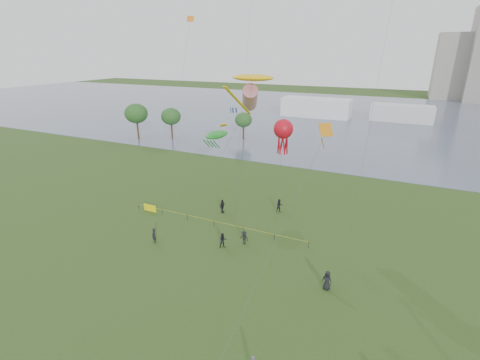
% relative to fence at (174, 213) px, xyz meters
% --- Properties ---
extents(ground_plane, '(400.00, 400.00, 0.00)m').
position_rel_fence_xyz_m(ground_plane, '(11.08, -12.98, -0.55)').
color(ground_plane, '#1F3811').
extents(lake, '(400.00, 120.00, 0.08)m').
position_rel_fence_xyz_m(lake, '(11.08, 87.02, -0.53)').
color(lake, slate).
rests_on(lake, ground_plane).
extents(building_low, '(16.00, 18.00, 28.00)m').
position_rel_fence_xyz_m(building_low, '(43.08, 155.02, 13.45)').
color(building_low, gray).
rests_on(building_low, ground_plane).
extents(pavilion_left, '(22.00, 8.00, 6.00)m').
position_rel_fence_xyz_m(pavilion_left, '(-0.92, 82.02, 2.45)').
color(pavilion_left, white).
rests_on(pavilion_left, ground_plane).
extents(pavilion_right, '(18.00, 7.00, 5.00)m').
position_rel_fence_xyz_m(pavilion_right, '(25.08, 85.02, 1.95)').
color(pavilion_right, silver).
rests_on(pavilion_right, ground_plane).
extents(trees, '(28.59, 15.81, 8.68)m').
position_rel_fence_xyz_m(trees, '(-26.13, 35.82, 5.17)').
color(trees, '#3A261A').
rests_on(trees, ground_plane).
extents(fence, '(24.07, 0.07, 1.05)m').
position_rel_fence_xyz_m(fence, '(0.00, 0.00, 0.00)').
color(fence, black).
rests_on(fence, ground_plane).
extents(spectator_a, '(1.08, 1.05, 1.76)m').
position_rel_fence_xyz_m(spectator_a, '(9.43, -3.92, 0.32)').
color(spectator_a, black).
rests_on(spectator_a, ground_plane).
extents(spectator_b, '(1.16, 0.80, 1.65)m').
position_rel_fence_xyz_m(spectator_b, '(11.27, -2.27, 0.27)').
color(spectator_b, black).
rests_on(spectator_b, ground_plane).
extents(spectator_c, '(0.53, 1.12, 1.87)m').
position_rel_fence_xyz_m(spectator_c, '(5.19, 3.97, 0.38)').
color(spectator_c, black).
rests_on(spectator_c, ground_plane).
extents(spectator_d, '(1.02, 0.76, 1.90)m').
position_rel_fence_xyz_m(spectator_d, '(21.45, -6.31, 0.40)').
color(spectator_d, black).
rests_on(spectator_d, ground_plane).
extents(spectator_f, '(0.77, 0.65, 1.80)m').
position_rel_fence_xyz_m(spectator_f, '(1.82, -6.33, 0.35)').
color(spectator_f, black).
rests_on(spectator_f, ground_plane).
extents(spectator_g, '(1.14, 1.11, 1.85)m').
position_rel_fence_xyz_m(spectator_g, '(12.13, 7.40, 0.37)').
color(spectator_g, black).
rests_on(spectator_g, ground_plane).
extents(kite_stingray, '(5.44, 10.18, 17.95)m').
position_rel_fence_xyz_m(kite_stingray, '(7.86, 7.55, 16.91)').
color(kite_stingray, '#3F3F42').
extents(kite_windsock, '(7.14, 10.09, 16.85)m').
position_rel_fence_xyz_m(kite_windsock, '(6.88, 9.05, 14.30)').
color(kite_windsock, '#3F3F42').
extents(kite_creature, '(4.12, 9.04, 9.86)m').
position_rel_fence_xyz_m(kite_creature, '(1.70, 9.10, 8.82)').
color(kite_creature, '#3F3F42').
extents(kite_octopus, '(2.22, 3.71, 13.53)m').
position_rel_fence_xyz_m(kite_octopus, '(13.54, 3.29, 11.78)').
color(kite_octopus, '#3F3F42').
extents(kite_delta, '(3.84, 15.67, 14.74)m').
position_rel_fence_xyz_m(kite_delta, '(19.40, -4.39, 12.66)').
color(kite_delta, '#3F3F42').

